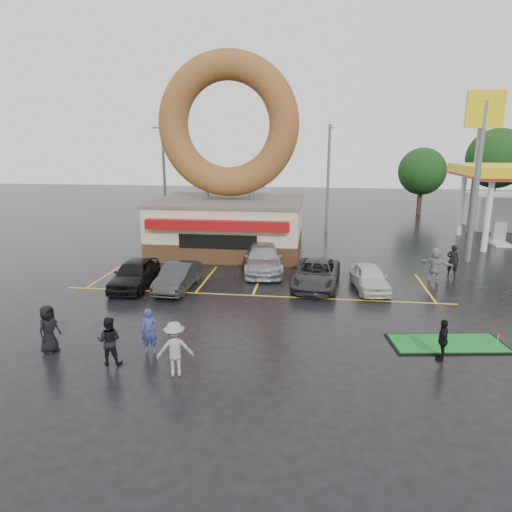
# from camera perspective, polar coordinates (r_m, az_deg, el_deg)

# --- Properties ---
(ground) EXTENTS (120.00, 120.00, 0.00)m
(ground) POSITION_cam_1_polar(r_m,az_deg,el_deg) (20.15, -1.76, -8.10)
(ground) COLOR black
(ground) RESTS_ON ground
(donut_shop) EXTENTS (10.20, 8.70, 13.50)m
(donut_shop) POSITION_cam_1_polar(r_m,az_deg,el_deg) (32.10, -3.42, 8.48)
(donut_shop) COLOR #472B19
(donut_shop) RESTS_ON ground
(shell_sign) EXTENTS (2.20, 0.36, 10.60)m
(shell_sign) POSITION_cam_1_polar(r_m,az_deg,el_deg) (31.99, 26.29, 12.29)
(shell_sign) COLOR slate
(shell_sign) RESTS_ON ground
(streetlight_left) EXTENTS (0.40, 2.21, 9.00)m
(streetlight_left) POSITION_cam_1_polar(r_m,az_deg,el_deg) (40.57, -11.44, 9.87)
(streetlight_left) COLOR slate
(streetlight_left) RESTS_ON ground
(streetlight_mid) EXTENTS (0.40, 2.21, 9.00)m
(streetlight_mid) POSITION_cam_1_polar(r_m,az_deg,el_deg) (39.43, 9.01, 9.85)
(streetlight_mid) COLOR slate
(streetlight_mid) RESTS_ON ground
(streetlight_right) EXTENTS (0.40, 2.21, 9.00)m
(streetlight_right) POSITION_cam_1_polar(r_m,az_deg,el_deg) (42.45, 25.59, 8.96)
(streetlight_right) COLOR slate
(streetlight_right) RESTS_ON ground
(tree_far_c) EXTENTS (6.30, 6.30, 9.00)m
(tree_far_c) POSITION_cam_1_polar(r_m,az_deg,el_deg) (55.75, 27.90, 10.72)
(tree_far_c) COLOR #332114
(tree_far_c) RESTS_ON ground
(tree_far_d) EXTENTS (4.90, 4.90, 7.00)m
(tree_far_d) POSITION_cam_1_polar(r_m,az_deg,el_deg) (51.67, 20.04, 9.89)
(tree_far_d) COLOR #332114
(tree_far_d) RESTS_ON ground
(car_black) EXTENTS (2.03, 4.60, 1.54)m
(car_black) POSITION_cam_1_polar(r_m,az_deg,el_deg) (25.19, -14.93, -2.13)
(car_black) COLOR black
(car_black) RESTS_ON ground
(car_dgrey) EXTENTS (1.61, 4.25, 1.38)m
(car_dgrey) POSITION_cam_1_polar(r_m,az_deg,el_deg) (24.40, -9.76, -2.57)
(car_dgrey) COLOR #29282B
(car_dgrey) RESTS_ON ground
(car_silver) EXTENTS (2.91, 5.68, 1.58)m
(car_silver) POSITION_cam_1_polar(r_m,az_deg,el_deg) (27.37, 0.91, -0.32)
(car_silver) COLOR #9B9A9F
(car_silver) RESTS_ON ground
(car_grey) EXTENTS (2.84, 5.26, 1.40)m
(car_grey) POSITION_cam_1_polar(r_m,az_deg,el_deg) (24.76, 7.53, -2.22)
(car_grey) COLOR #2F2E31
(car_grey) RESTS_ON ground
(car_white) EXTENTS (2.09, 4.10, 1.34)m
(car_white) POSITION_cam_1_polar(r_m,az_deg,el_deg) (24.71, 14.00, -2.64)
(car_white) COLOR silver
(car_white) RESTS_ON ground
(person_blue) EXTENTS (0.68, 0.51, 1.68)m
(person_blue) POSITION_cam_1_polar(r_m,az_deg,el_deg) (17.46, -13.18, -9.12)
(person_blue) COLOR navy
(person_blue) RESTS_ON ground
(person_blackjkt) EXTENTS (0.90, 0.73, 1.74)m
(person_blackjkt) POSITION_cam_1_polar(r_m,az_deg,el_deg) (16.98, -17.87, -10.05)
(person_blackjkt) COLOR black
(person_blackjkt) RESTS_ON ground
(person_hoodie) EXTENTS (1.37, 1.04, 1.89)m
(person_hoodie) POSITION_cam_1_polar(r_m,az_deg,el_deg) (15.67, -10.09, -11.34)
(person_hoodie) COLOR gray
(person_hoodie) RESTS_ON ground
(person_bystander) EXTENTS (0.77, 1.00, 1.82)m
(person_bystander) POSITION_cam_1_polar(r_m,az_deg,el_deg) (18.66, -24.50, -8.30)
(person_bystander) COLOR black
(person_bystander) RESTS_ON ground
(person_cameraman) EXTENTS (0.55, 0.95, 1.53)m
(person_cameraman) POSITION_cam_1_polar(r_m,az_deg,el_deg) (17.80, 22.31, -9.66)
(person_cameraman) COLOR black
(person_cameraman) RESTS_ON ground
(person_walker_near) EXTENTS (1.86, 1.45, 1.97)m
(person_walker_near) POSITION_cam_1_polar(r_m,az_deg,el_deg) (27.04, 21.49, -1.07)
(person_walker_near) COLOR gray
(person_walker_near) RESTS_ON ground
(person_walker_far) EXTENTS (0.78, 0.63, 1.86)m
(person_walker_far) POSITION_cam_1_polar(r_m,az_deg,el_deg) (28.73, 23.36, -0.51)
(person_walker_far) COLOR black
(person_walker_far) RESTS_ON ground
(dumpster) EXTENTS (1.98, 1.49, 1.30)m
(dumpster) POSITION_cam_1_polar(r_m,az_deg,el_deg) (34.18, -10.64, 2.14)
(dumpster) COLOR #184023
(dumpster) RESTS_ON ground
(putting_green) EXTENTS (4.60, 2.51, 0.55)m
(putting_green) POSITION_cam_1_polar(r_m,az_deg,el_deg) (19.42, 22.78, -10.05)
(putting_green) COLOR black
(putting_green) RESTS_ON ground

